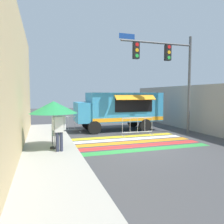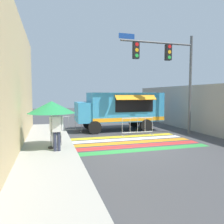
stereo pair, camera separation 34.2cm
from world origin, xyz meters
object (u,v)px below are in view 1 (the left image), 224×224
Objects in this scene: folding_chair at (57,133)px; vendor_person at (59,128)px; food_truck at (118,108)px; barricade_front at (138,127)px; barricade_side at (68,125)px; traffic_signal_pole at (168,64)px; patio_umbrella at (54,107)px.

folding_chair is 1.30m from vendor_person.
vendor_person is at bearing -129.83° from food_truck.
vendor_person reaches higher than barricade_front.
barricade_side is at bearing 64.06° from vendor_person.
food_truck reaches higher than barricade_side.
folding_chair is (-6.45, -1.33, -3.45)m from traffic_signal_pole.
traffic_signal_pole is 7.28m from patio_umbrella.
barricade_side is at bearing 76.21° from patio_umbrella.
traffic_signal_pole is 7.43m from folding_chair.
patio_umbrella is 5.61m from barricade_front.
traffic_signal_pole is 4.04m from barricade_front.
patio_umbrella is 1.02× the size of barricade_front.
food_truck reaches higher than vendor_person.
folding_chair is at bearing 76.94° from patio_umbrella.
folding_chair is (0.16, 0.70, -1.17)m from patio_umbrella.
patio_umbrella is at bearing 91.30° from vendor_person.
patio_umbrella is at bearing -134.11° from food_truck.
food_truck reaches higher than patio_umbrella.
traffic_signal_pole reaches higher than barricade_front.
patio_umbrella reaches higher than barricade_front.
food_truck is 6.32× the size of folding_chair.
food_truck is at bearing 34.80° from vendor_person.
food_truck is 2.87× the size of patio_umbrella.
traffic_signal_pole is 3.60× the size of barricade_side.
barricade_side is (1.09, 4.44, -1.36)m from patio_umbrella.
folding_chair is 5.02m from barricade_front.
patio_umbrella is 1.38m from folding_chair.
patio_umbrella is (-6.61, -2.03, -2.28)m from traffic_signal_pole.
folding_chair is 3.86m from barricade_side.
traffic_signal_pole reaches higher than folding_chair.
patio_umbrella reaches higher than folding_chair.
barricade_side is (-5.52, 2.41, -3.64)m from traffic_signal_pole.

